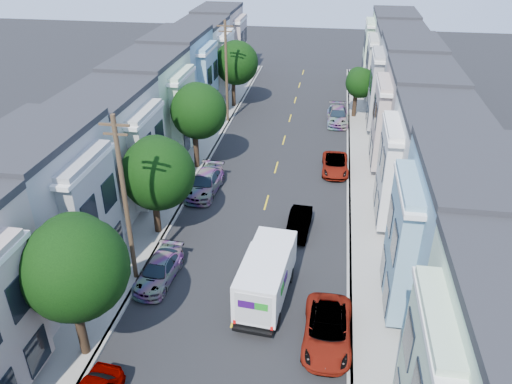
% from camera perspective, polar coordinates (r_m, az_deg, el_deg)
% --- Properties ---
extents(ground, '(160.00, 160.00, 0.00)m').
position_cam_1_polar(ground, '(27.48, -2.41, -13.71)').
color(ground, black).
rests_on(ground, ground).
extents(road_slab, '(12.00, 70.00, 0.02)m').
position_cam_1_polar(road_slab, '(39.67, 1.80, 0.94)').
color(road_slab, black).
rests_on(road_slab, ground).
extents(curb_left, '(0.30, 70.00, 0.15)m').
position_cam_1_polar(curb_left, '(40.74, -6.67, 1.64)').
color(curb_left, gray).
rests_on(curb_left, ground).
extents(curb_right, '(0.30, 70.00, 0.15)m').
position_cam_1_polar(curb_right, '(39.44, 10.54, 0.35)').
color(curb_right, gray).
rests_on(curb_right, ground).
extents(sidewalk_left, '(2.60, 70.00, 0.15)m').
position_cam_1_polar(sidewalk_left, '(41.09, -8.42, 1.76)').
color(sidewalk_left, gray).
rests_on(sidewalk_left, ground).
extents(sidewalk_right, '(2.60, 70.00, 0.15)m').
position_cam_1_polar(sidewalk_right, '(39.52, 12.42, 0.21)').
color(sidewalk_right, gray).
rests_on(sidewalk_right, ground).
extents(centerline, '(0.12, 70.00, 0.01)m').
position_cam_1_polar(centerline, '(39.67, 1.80, 0.92)').
color(centerline, gold).
rests_on(centerline, ground).
extents(townhouse_row_left, '(5.00, 70.00, 8.50)m').
position_cam_1_polar(townhouse_row_left, '(42.36, -13.34, 2.01)').
color(townhouse_row_left, silver).
rests_on(townhouse_row_left, ground).
extents(townhouse_row_right, '(5.00, 70.00, 8.50)m').
position_cam_1_polar(townhouse_row_right, '(40.03, 17.82, -0.30)').
color(townhouse_row_right, silver).
rests_on(townhouse_row_right, ground).
extents(tree_b, '(4.70, 4.70, 7.55)m').
position_cam_1_polar(tree_b, '(23.35, -20.13, -8.22)').
color(tree_b, black).
rests_on(tree_b, ground).
extents(tree_c, '(4.70, 4.70, 6.83)m').
position_cam_1_polar(tree_c, '(31.98, -11.30, 2.07)').
color(tree_c, black).
rests_on(tree_c, ground).
extents(tree_d, '(4.50, 4.50, 7.30)m').
position_cam_1_polar(tree_d, '(40.54, -6.71, 9.14)').
color(tree_d, black).
rests_on(tree_d, ground).
extents(tree_e, '(4.70, 4.70, 7.28)m').
position_cam_1_polar(tree_e, '(55.26, -2.35, 14.52)').
color(tree_e, black).
rests_on(tree_e, ground).
extents(tree_far_r, '(3.10, 3.10, 5.27)m').
position_cam_1_polar(tree_far_r, '(53.39, 11.76, 12.07)').
color(tree_far_r, black).
rests_on(tree_far_r, ground).
extents(utility_pole_near, '(1.60, 0.26, 10.00)m').
position_cam_1_polar(utility_pole_near, '(27.70, -14.70, -1.18)').
color(utility_pole_near, '#42301E').
rests_on(utility_pole_near, ground).
extents(utility_pole_far, '(1.60, 0.26, 10.00)m').
position_cam_1_polar(utility_pole_far, '(50.76, -3.40, 13.48)').
color(utility_pole_far, '#42301E').
rests_on(utility_pole_far, ground).
extents(fedex_truck, '(2.31, 6.01, 2.88)m').
position_cam_1_polar(fedex_truck, '(27.34, 1.17, -9.52)').
color(fedex_truck, white).
rests_on(fedex_truck, ground).
extents(lead_sedan, '(1.60, 3.98, 1.30)m').
position_cam_1_polar(lead_sedan, '(33.54, 4.93, -3.57)').
color(lead_sedan, black).
rests_on(lead_sedan, ground).
extents(parked_left_c, '(2.12, 4.49, 1.31)m').
position_cam_1_polar(parked_left_c, '(29.74, -11.05, -8.84)').
color(parked_left_c, '#B2B3B4').
rests_on(parked_left_c, ground).
extents(parked_left_d, '(2.36, 5.17, 1.53)m').
position_cam_1_polar(parked_left_d, '(38.34, -5.88, 1.00)').
color(parked_left_d, maroon).
rests_on(parked_left_d, ground).
extents(parked_right_b, '(2.37, 5.11, 1.42)m').
position_cam_1_polar(parked_right_b, '(25.78, 8.16, -15.40)').
color(parked_right_b, '#B1AFBD').
rests_on(parked_right_b, ground).
extents(parked_right_c, '(2.24, 4.65, 1.28)m').
position_cam_1_polar(parked_right_c, '(41.85, 9.03, 3.10)').
color(parked_right_c, black).
rests_on(parked_right_c, ground).
extents(parked_right_d, '(2.29, 5.07, 1.50)m').
position_cam_1_polar(parked_right_d, '(52.39, 9.29, 8.58)').
color(parked_right_d, black).
rests_on(parked_right_d, ground).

